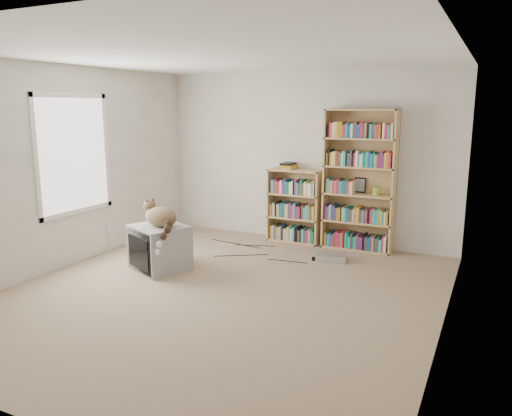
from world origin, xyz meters
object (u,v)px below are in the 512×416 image
at_px(cat, 161,220).
at_px(bookcase_short, 295,208).
at_px(crt_tv, 160,248).
at_px(bookcase_tall, 359,184).
at_px(dvd_player, 331,257).

height_order(cat, bookcase_short, bookcase_short).
xyz_separation_m(crt_tv, bookcase_tall, (1.97, 1.96, 0.65)).
relative_size(crt_tv, bookcase_tall, 0.41).
bearing_deg(dvd_player, bookcase_tall, 60.81).
distance_m(bookcase_short, dvd_player, 1.14).
bearing_deg(cat, bookcase_short, 79.56).
bearing_deg(bookcase_tall, bookcase_short, -179.90).
bearing_deg(cat, dvd_player, 52.09).
bearing_deg(dvd_player, cat, -158.10).
bearing_deg(bookcase_short, cat, -114.89).
relative_size(cat, bookcase_tall, 0.32).
bearing_deg(crt_tv, cat, -16.56).
height_order(cat, dvd_player, cat).
relative_size(crt_tv, bookcase_short, 0.75).
bearing_deg(bookcase_tall, cat, -133.05).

